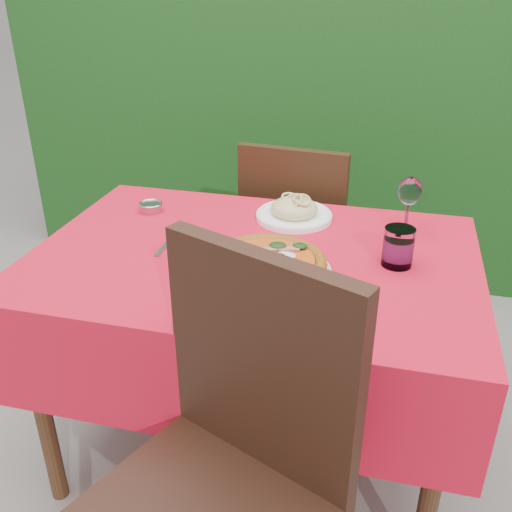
% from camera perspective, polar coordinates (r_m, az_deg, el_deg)
% --- Properties ---
extents(ground, '(60.00, 60.00, 0.00)m').
position_cam_1_polar(ground, '(2.08, -0.21, -18.53)').
color(ground, '#68625E').
rests_on(ground, ground).
extents(hedge, '(3.20, 0.55, 1.78)m').
position_cam_1_polar(hedge, '(3.03, 7.39, 16.10)').
color(hedge, black).
rests_on(hedge, ground).
extents(dining_table, '(1.26, 0.86, 0.75)m').
position_cam_1_polar(dining_table, '(1.70, -0.24, -4.32)').
color(dining_table, '#442615').
rests_on(dining_table, ground).
extents(chair_near, '(0.60, 0.60, 1.01)m').
position_cam_1_polar(chair_near, '(1.24, -2.82, -19.87)').
color(chair_near, black).
rests_on(chair_near, ground).
extents(chair_far, '(0.45, 0.45, 0.90)m').
position_cam_1_polar(chair_far, '(2.28, 4.16, 1.97)').
color(chair_far, black).
rests_on(chair_far, ground).
extents(pizza_plate, '(0.35, 0.35, 0.06)m').
position_cam_1_polar(pizza_plate, '(1.50, 1.12, -0.95)').
color(pizza_plate, silver).
rests_on(pizza_plate, dining_table).
extents(pasta_plate, '(0.25, 0.25, 0.07)m').
position_cam_1_polar(pasta_plate, '(1.85, 3.84, 4.46)').
color(pasta_plate, white).
rests_on(pasta_plate, dining_table).
extents(water_glass, '(0.08, 0.08, 0.11)m').
position_cam_1_polar(water_glass, '(1.59, 14.02, 0.71)').
color(water_glass, white).
rests_on(water_glass, dining_table).
extents(wine_glass, '(0.07, 0.07, 0.17)m').
position_cam_1_polar(wine_glass, '(1.79, 15.11, 6.06)').
color(wine_glass, silver).
rests_on(wine_glass, dining_table).
extents(fork, '(0.02, 0.18, 0.00)m').
position_cam_1_polar(fork, '(1.69, -9.10, 0.97)').
color(fork, '#ACACB3').
rests_on(fork, dining_table).
extents(steel_ramekin, '(0.07, 0.07, 0.03)m').
position_cam_1_polar(steel_ramekin, '(1.94, -10.46, 4.80)').
color(steel_ramekin, '#B2B2B9').
rests_on(steel_ramekin, dining_table).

